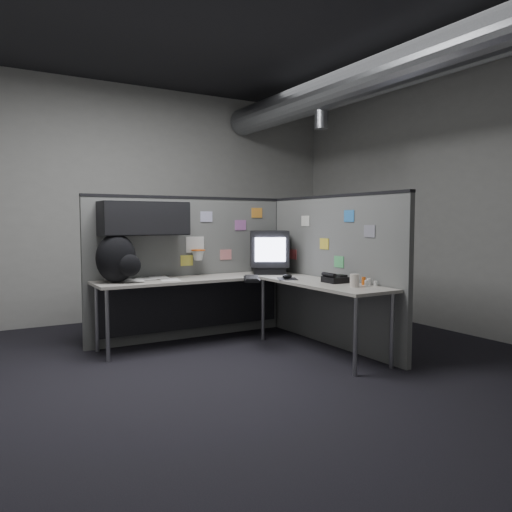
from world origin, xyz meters
TOP-DOWN VIEW (x-y plane):
  - room at (0.56, 0.00)m, footprint 5.62×5.62m
  - partition_back at (-0.25, 1.23)m, footprint 2.44×0.42m
  - partition_right at (1.10, 0.22)m, footprint 0.07×2.23m
  - desk at (0.15, 0.70)m, footprint 2.31×2.11m
  - monitor at (0.78, 0.99)m, footprint 0.60×0.60m
  - keyboard at (0.24, 0.47)m, footprint 0.34×0.46m
  - mouse at (0.63, 0.38)m, footprint 0.29×0.31m
  - phone at (0.87, -0.12)m, footprint 0.21×0.23m
  - bottles at (0.99, -0.46)m, footprint 0.12×0.17m
  - cup at (0.81, -0.48)m, footprint 0.09×0.09m
  - papers at (-0.74, 1.09)m, footprint 0.77×0.59m
  - backpack at (-1.01, 0.98)m, footprint 0.47×0.42m

SIDE VIEW (x-z plane):
  - desk at x=0.15m, z-range 0.25..0.98m
  - papers at x=-0.74m, z-range 0.73..0.75m
  - mouse at x=0.63m, z-range 0.72..0.77m
  - keyboard at x=0.24m, z-range 0.73..0.77m
  - bottles at x=0.99m, z-range 0.72..0.80m
  - phone at x=0.87m, z-range 0.72..0.82m
  - cup at x=0.81m, z-range 0.73..0.85m
  - partition_right at x=1.10m, z-range 0.00..1.63m
  - backpack at x=-1.01m, z-range 0.72..1.22m
  - monitor at x=0.78m, z-range 0.74..1.24m
  - partition_back at x=-0.25m, z-range 0.18..1.81m
  - room at x=0.56m, z-range 0.49..3.71m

